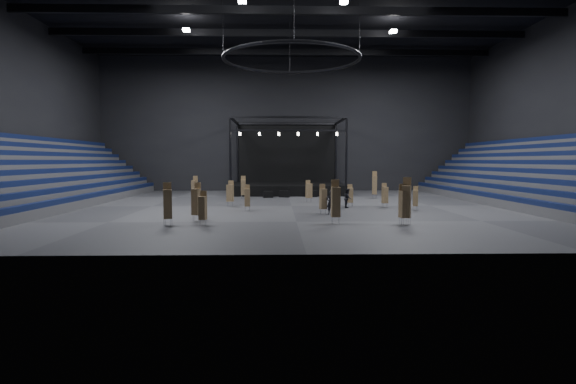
{
  "coord_description": "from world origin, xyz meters",
  "views": [
    {
      "loc": [
        -1.27,
        -40.23,
        4.07
      ],
      "look_at": [
        -0.36,
        -2.0,
        1.4
      ],
      "focal_mm": 28.0,
      "sensor_mm": 36.0,
      "label": 1
    }
  ],
  "objects_px": {
    "chair_stack_7": "(350,195)",
    "chair_stack_12": "(196,201)",
    "flight_case_mid": "(284,194)",
    "chair_stack_8": "(336,201)",
    "chair_stack_10": "(243,187)",
    "chair_stack_3": "(168,203)",
    "flight_case_left": "(268,195)",
    "chair_stack_13": "(203,207)",
    "chair_stack_15": "(195,189)",
    "chair_stack_14": "(415,198)",
    "chair_stack_16": "(375,185)",
    "flight_case_right": "(312,194)",
    "chair_stack_0": "(309,190)",
    "stage": "(287,182)",
    "crew_member": "(348,198)",
    "man_center": "(331,202)",
    "chair_stack_2": "(323,198)",
    "chair_stack_6": "(203,204)",
    "chair_stack_5": "(404,203)",
    "chair_stack_11": "(406,201)",
    "chair_stack_1": "(385,195)",
    "chair_stack_4": "(230,193)"
  },
  "relations": [
    {
      "from": "chair_stack_3",
      "to": "chair_stack_16",
      "type": "height_order",
      "value": "chair_stack_16"
    },
    {
      "from": "chair_stack_11",
      "to": "chair_stack_10",
      "type": "bearing_deg",
      "value": 145.78
    },
    {
      "from": "flight_case_right",
      "to": "chair_stack_15",
      "type": "xyz_separation_m",
      "value": [
        -11.96,
        -6.49,
        0.96
      ]
    },
    {
      "from": "chair_stack_6",
      "to": "flight_case_right",
      "type": "bearing_deg",
      "value": 39.99
    },
    {
      "from": "man_center",
      "to": "chair_stack_16",
      "type": "bearing_deg",
      "value": -133.78
    },
    {
      "from": "chair_stack_8",
      "to": "man_center",
      "type": "xyz_separation_m",
      "value": [
        0.29,
        5.15,
        -0.56
      ]
    },
    {
      "from": "chair_stack_2",
      "to": "chair_stack_4",
      "type": "height_order",
      "value": "chair_stack_2"
    },
    {
      "from": "chair_stack_0",
      "to": "chair_stack_5",
      "type": "relative_size",
      "value": 0.84
    },
    {
      "from": "chair_stack_14",
      "to": "chair_stack_16",
      "type": "height_order",
      "value": "chair_stack_16"
    },
    {
      "from": "flight_case_left",
      "to": "chair_stack_10",
      "type": "bearing_deg",
      "value": -150.73
    },
    {
      "from": "chair_stack_13",
      "to": "chair_stack_15",
      "type": "distance_m",
      "value": 15.83
    },
    {
      "from": "chair_stack_0",
      "to": "man_center",
      "type": "bearing_deg",
      "value": -106.81
    },
    {
      "from": "chair_stack_12",
      "to": "chair_stack_14",
      "type": "bearing_deg",
      "value": 41.53
    },
    {
      "from": "chair_stack_0",
      "to": "chair_stack_12",
      "type": "distance_m",
      "value": 15.96
    },
    {
      "from": "stage",
      "to": "crew_member",
      "type": "bearing_deg",
      "value": -75.08
    },
    {
      "from": "chair_stack_3",
      "to": "man_center",
      "type": "bearing_deg",
      "value": 11.71
    },
    {
      "from": "chair_stack_10",
      "to": "chair_stack_14",
      "type": "xyz_separation_m",
      "value": [
        14.98,
        -11.39,
        -0.24
      ]
    },
    {
      "from": "chair_stack_12",
      "to": "man_center",
      "type": "distance_m",
      "value": 10.18
    },
    {
      "from": "flight_case_mid",
      "to": "chair_stack_12",
      "type": "xyz_separation_m",
      "value": [
        -6.26,
        -19.49,
        0.97
      ]
    },
    {
      "from": "chair_stack_16",
      "to": "crew_member",
      "type": "bearing_deg",
      "value": -102.99
    },
    {
      "from": "flight_case_right",
      "to": "chair_stack_2",
      "type": "relative_size",
      "value": 0.49
    },
    {
      "from": "chair_stack_1",
      "to": "chair_stack_2",
      "type": "height_order",
      "value": "chair_stack_2"
    },
    {
      "from": "chair_stack_1",
      "to": "chair_stack_14",
      "type": "height_order",
      "value": "chair_stack_1"
    },
    {
      "from": "flight_case_left",
      "to": "chair_stack_4",
      "type": "height_order",
      "value": "chair_stack_4"
    },
    {
      "from": "chair_stack_7",
      "to": "chair_stack_16",
      "type": "bearing_deg",
      "value": 62.85
    },
    {
      "from": "chair_stack_3",
      "to": "chair_stack_8",
      "type": "height_order",
      "value": "chair_stack_8"
    },
    {
      "from": "chair_stack_15",
      "to": "flight_case_mid",
      "type": "bearing_deg",
      "value": 50.67
    },
    {
      "from": "flight_case_mid",
      "to": "chair_stack_8",
      "type": "distance_m",
      "value": 21.32
    },
    {
      "from": "chair_stack_7",
      "to": "chair_stack_12",
      "type": "xyz_separation_m",
      "value": [
        -11.93,
        -9.11,
        0.28
      ]
    },
    {
      "from": "flight_case_mid",
      "to": "chair_stack_3",
      "type": "xyz_separation_m",
      "value": [
        -7.69,
        -21.55,
        1.03
      ]
    },
    {
      "from": "chair_stack_6",
      "to": "chair_stack_16",
      "type": "xyz_separation_m",
      "value": [
        15.86,
        16.27,
        0.49
      ]
    },
    {
      "from": "flight_case_mid",
      "to": "chair_stack_5",
      "type": "bearing_deg",
      "value": -71.31
    },
    {
      "from": "chair_stack_7",
      "to": "chair_stack_16",
      "type": "relative_size",
      "value": 0.68
    },
    {
      "from": "chair_stack_6",
      "to": "chair_stack_13",
      "type": "relative_size",
      "value": 0.87
    },
    {
      "from": "chair_stack_6",
      "to": "chair_stack_11",
      "type": "bearing_deg",
      "value": -38.53
    },
    {
      "from": "chair_stack_7",
      "to": "chair_stack_8",
      "type": "distance_m",
      "value": 11.04
    },
    {
      "from": "chair_stack_5",
      "to": "chair_stack_16",
      "type": "distance_m",
      "value": 20.15
    },
    {
      "from": "chair_stack_12",
      "to": "crew_member",
      "type": "height_order",
      "value": "chair_stack_12"
    },
    {
      "from": "chair_stack_1",
      "to": "chair_stack_4",
      "type": "relative_size",
      "value": 0.93
    },
    {
      "from": "chair_stack_12",
      "to": "flight_case_left",
      "type": "bearing_deg",
      "value": 98.32
    },
    {
      "from": "crew_member",
      "to": "chair_stack_6",
      "type": "bearing_deg",
      "value": 130.32
    },
    {
      "from": "chair_stack_1",
      "to": "chair_stack_15",
      "type": "height_order",
      "value": "chair_stack_15"
    },
    {
      "from": "flight_case_left",
      "to": "chair_stack_3",
      "type": "relative_size",
      "value": 0.39
    },
    {
      "from": "flight_case_mid",
      "to": "chair_stack_8",
      "type": "relative_size",
      "value": 0.39
    },
    {
      "from": "chair_stack_4",
      "to": "chair_stack_12",
      "type": "height_order",
      "value": "chair_stack_12"
    },
    {
      "from": "chair_stack_7",
      "to": "man_center",
      "type": "distance_m",
      "value": 6.05
    },
    {
      "from": "chair_stack_12",
      "to": "chair_stack_16",
      "type": "xyz_separation_m",
      "value": [
        16.0,
        17.94,
        0.15
      ]
    },
    {
      "from": "stage",
      "to": "chair_stack_13",
      "type": "xyz_separation_m",
      "value": [
        -5.98,
        -28.23,
        -0.32
      ]
    },
    {
      "from": "chair_stack_10",
      "to": "flight_case_mid",
      "type": "bearing_deg",
      "value": 19.95
    },
    {
      "from": "chair_stack_4",
      "to": "chair_stack_5",
      "type": "xyz_separation_m",
      "value": [
        12.3,
        -11.82,
        0.13
      ]
    }
  ]
}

